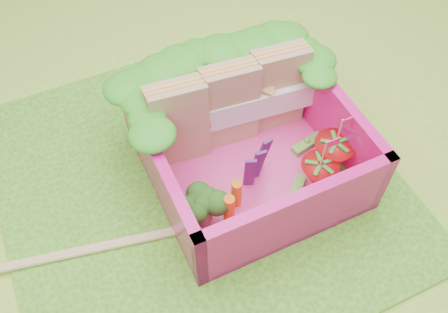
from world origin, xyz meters
name	(u,v)px	position (x,y,z in m)	size (l,w,h in m)	color
ground	(198,183)	(0.00, 0.00, 0.00)	(14.00, 14.00, 0.00)	#9BC638
placemat	(197,181)	(0.00, 0.00, 0.01)	(2.60, 2.60, 0.03)	#4E9220
bento_floor	(247,167)	(0.35, -0.06, 0.06)	(1.30, 1.30, 0.05)	#F03D98
bento_box	(248,145)	(0.35, -0.06, 0.31)	(1.30, 1.30, 0.55)	#E4137D
lettuce_ruffle	(218,63)	(0.35, 0.41, 0.64)	(1.43, 0.77, 0.11)	#28961B
sandwich_stack	(230,105)	(0.36, 0.23, 0.41)	(1.21, 0.29, 0.67)	tan
broccoli	(202,204)	(-0.10, -0.32, 0.26)	(0.34, 0.34, 0.25)	#6E9D4B
carrot_sticks	(233,203)	(0.09, -0.36, 0.21)	(0.17, 0.17, 0.27)	orange
purple_wedges	(257,164)	(0.35, -0.20, 0.27)	(0.22, 0.13, 0.38)	#491B61
strawberry_left	(318,175)	(0.69, -0.41, 0.21)	(0.25, 0.25, 0.49)	red
strawberry_right	(332,156)	(0.85, -0.33, 0.22)	(0.27, 0.27, 0.51)	red
snap_peas	(313,168)	(0.74, -0.29, 0.11)	(0.63, 0.54, 0.05)	green
chopsticks	(39,260)	(-1.12, -0.14, 0.05)	(2.07, 0.46, 0.04)	#DFB27A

